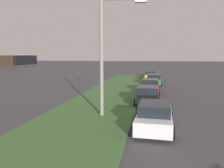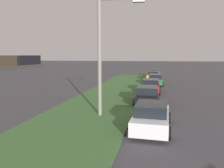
{
  "view_description": "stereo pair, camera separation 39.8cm",
  "coord_description": "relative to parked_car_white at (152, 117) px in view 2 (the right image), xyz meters",
  "views": [
    {
      "loc": [
        -4.16,
        2.53,
        3.98
      ],
      "look_at": [
        16.26,
        6.29,
        1.33
      ],
      "focal_mm": 36.28,
      "sensor_mm": 36.0,
      "label": 1
    },
    {
      "loc": [
        -4.08,
        2.14,
        3.98
      ],
      "look_at": [
        16.26,
        6.29,
        1.33
      ],
      "focal_mm": 36.28,
      "sensor_mm": 36.0,
      "label": 2
    }
  ],
  "objects": [
    {
      "name": "streetlight",
      "position": [
        1.92,
        3.0,
        3.67
      ],
      "size": [
        0.57,
        2.87,
        7.5
      ],
      "color": "gray",
      "rests_on": "ground"
    },
    {
      "name": "parked_car_orange",
      "position": [
        30.03,
        0.38,
        0.0
      ],
      "size": [
        4.38,
        2.17,
        1.47
      ],
      "rotation": [
        0.0,
        0.0,
        -0.05
      ],
      "color": "orange",
      "rests_on": "ground"
    },
    {
      "name": "parked_car_black",
      "position": [
        6.42,
        0.55,
        0.0
      ],
      "size": [
        4.33,
        2.08,
        1.47
      ],
      "rotation": [
        0.0,
        0.0,
        0.02
      ],
      "color": "black",
      "rests_on": "ground"
    },
    {
      "name": "parked_car_white",
      "position": [
        0.0,
        0.0,
        0.0
      ],
      "size": [
        4.37,
        2.16,
        1.47
      ],
      "rotation": [
        0.0,
        0.0,
        -0.04
      ],
      "color": "silver",
      "rests_on": "ground"
    },
    {
      "name": "parked_car_red",
      "position": [
        12.18,
        0.43,
        0.0
      ],
      "size": [
        4.31,
        2.04,
        1.47
      ],
      "rotation": [
        0.0,
        0.0,
        -0.01
      ],
      "color": "red",
      "rests_on": "ground"
    },
    {
      "name": "parked_car_green",
      "position": [
        18.7,
        0.06,
        0.0
      ],
      "size": [
        4.34,
        2.1,
        1.47
      ],
      "rotation": [
        0.0,
        0.0,
        0.02
      ],
      "color": "#1E6B38",
      "rests_on": "ground"
    },
    {
      "name": "grass_median",
      "position": [
        2.1,
        4.27,
        -0.66
      ],
      "size": [
        60.0,
        6.0,
        0.12
      ],
      "primitive_type": "cube",
      "color": "#3D6633",
      "rests_on": "ground"
    },
    {
      "name": "parked_car_yellow",
      "position": [
        24.79,
        0.45,
        0.0
      ],
      "size": [
        4.36,
        2.14,
        1.47
      ],
      "rotation": [
        0.0,
        0.0,
        -0.04
      ],
      "color": "gold",
      "rests_on": "ground"
    }
  ]
}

